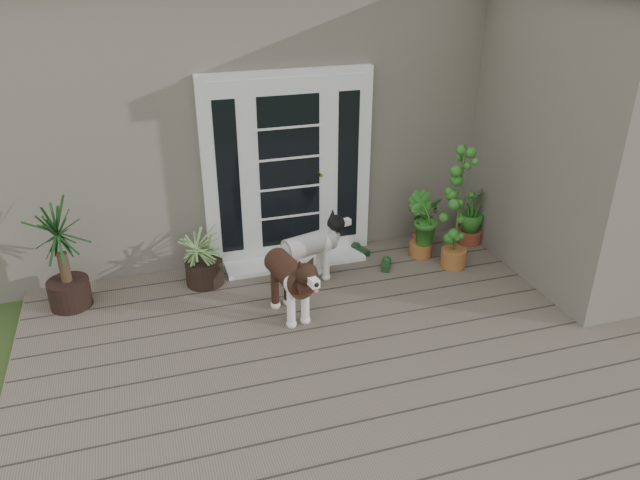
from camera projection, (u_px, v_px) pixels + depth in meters
name	position (u px, v px, depth m)	size (l,w,h in m)	color
deck	(376.00, 367.00, 5.41)	(6.20, 4.60, 0.12)	#6B5B4C
house_main	(265.00, 95.00, 8.39)	(7.40, 4.00, 3.10)	#665E54
house_wing	(597.00, 141.00, 6.46)	(1.60, 2.40, 3.10)	#665E54
door_unit	(289.00, 169.00, 6.74)	(1.90, 0.14, 2.15)	white
door_step	(295.00, 261.00, 7.03)	(1.60, 0.40, 0.05)	white
brindle_dog	(290.00, 284.00, 5.90)	(0.36, 0.84, 0.70)	#3E2116
white_dog	(309.00, 254.00, 6.52)	(0.33, 0.77, 0.65)	silver
spider_plant	(203.00, 253.00, 6.47)	(0.67, 0.67, 0.72)	#93A263
yucca	(62.00, 256.00, 5.97)	(0.78, 0.78, 1.13)	black
herb_a	(423.00, 226.00, 7.36)	(0.39, 0.39, 0.50)	#205A19
herb_b	(422.00, 233.00, 7.08)	(0.38, 0.38, 0.57)	#205217
herb_c	(470.00, 221.00, 7.40)	(0.36, 0.36, 0.56)	#2D631C
sapling	(459.00, 206.00, 6.63)	(0.44, 0.44, 1.49)	#2B601B
clog_left	(360.00, 250.00, 7.24)	(0.13, 0.29, 0.09)	black
clog_right	(386.00, 265.00, 6.91)	(0.13, 0.27, 0.08)	#163818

